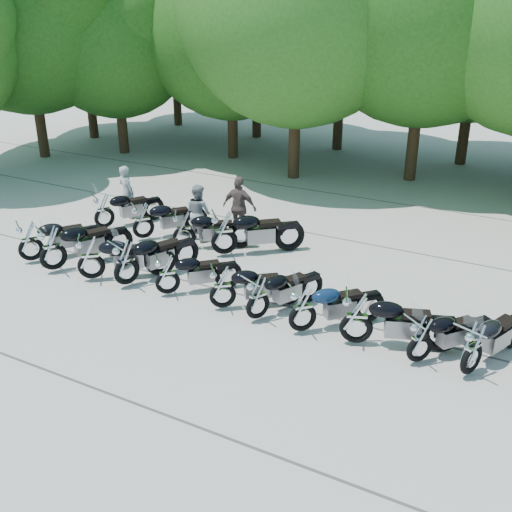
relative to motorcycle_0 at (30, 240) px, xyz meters
The scene contains 28 objects.
ground 6.32m from the motorcycle_0, ahead, with size 90.00×90.00×0.00m, color #A29C92.
tree_0 16.21m from the motorcycle_0, 126.26° to the left, with size 7.50×7.50×9.21m.
tree_1 12.97m from the motorcycle_0, 118.29° to the left, with size 6.97×6.97×8.55m.
tree_2 13.23m from the motorcycle_0, 94.60° to the left, with size 7.31×7.31×8.97m.
tree_3 12.44m from the motorcycle_0, 75.93° to the left, with size 8.70×8.70×10.67m.
tree_9 19.20m from the motorcycle_0, 113.05° to the left, with size 7.59×7.59×9.32m.
tree_10 17.33m from the motorcycle_0, 97.02° to the left, with size 7.78×7.78×9.55m.
tree_11 16.84m from the motorcycle_0, 81.08° to the left, with size 7.56×7.56×9.28m.
tree_12 18.60m from the motorcycle_0, 63.21° to the left, with size 7.88×7.88×9.67m.
tree_17 13.12m from the motorcycle_0, 134.73° to the left, with size 8.31×8.31×10.20m.
motorcycle_0 is the anchor object (origin of this frame).
motorcycle_1 0.98m from the motorcycle_0, ahead, with size 0.75×2.46×1.39m, color black, non-canonical shape.
motorcycle_2 2.20m from the motorcycle_0, ahead, with size 0.72×2.35×1.33m, color black, non-canonical shape.
motorcycle_3 3.18m from the motorcycle_0, ahead, with size 0.73×2.39×1.35m, color black, non-canonical shape.
motorcycle_4 4.35m from the motorcycle_0, ahead, with size 0.63×2.05×1.16m, color black, non-canonical shape.
motorcycle_5 5.86m from the motorcycle_0, ahead, with size 0.64×2.12×1.20m, color black, non-canonical shape.
motorcycle_6 6.79m from the motorcycle_0, ahead, with size 0.65×2.12×1.20m, color black, non-canonical shape.
motorcycle_7 7.87m from the motorcycle_0, ahead, with size 0.66×2.18×1.23m, color #0D203D, non-canonical shape.
motorcycle_8 9.02m from the motorcycle_0, ahead, with size 0.71×2.34×1.33m, color black, non-canonical shape.
motorcycle_9 10.33m from the motorcycle_0, ahead, with size 0.62×2.04×1.15m, color black, non-canonical shape.
motorcycle_10 11.28m from the motorcycle_0, ahead, with size 0.67×2.19×1.24m, color black, non-canonical shape.
motorcycle_12 2.82m from the motorcycle_0, 88.95° to the left, with size 0.68×2.22×1.26m, color black, non-canonical shape.
motorcycle_13 3.15m from the motorcycle_0, 58.93° to the left, with size 0.68×2.23×1.26m, color black, non-canonical shape.
motorcycle_14 4.08m from the motorcycle_0, 41.03° to the left, with size 0.67×2.21×1.25m, color black, non-canonical shape.
motorcycle_15 5.15m from the motorcycle_0, 32.86° to the left, with size 0.78×2.56×1.45m, color black, non-canonical shape.
rider_0 4.01m from the motorcycle_0, 90.29° to the left, with size 0.62×0.41×1.71m, color #9A9A9D.
rider_1 4.65m from the motorcycle_0, 49.60° to the left, with size 0.81×0.63×1.66m, color #969699.
rider_2 5.82m from the motorcycle_0, 47.07° to the left, with size 1.07×0.45×1.83m, color brown.
Camera 1 is at (5.95, -9.56, 6.60)m, focal length 42.00 mm.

